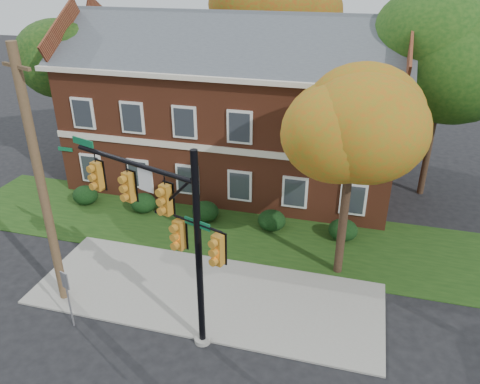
% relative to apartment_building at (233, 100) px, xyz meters
% --- Properties ---
extents(ground, '(120.00, 120.00, 0.00)m').
position_rel_apartment_building_xyz_m(ground, '(2.00, -11.95, -4.99)').
color(ground, black).
rests_on(ground, ground).
extents(sidewalk, '(14.00, 5.00, 0.08)m').
position_rel_apartment_building_xyz_m(sidewalk, '(2.00, -10.95, -4.95)').
color(sidewalk, gray).
rests_on(sidewalk, ground).
extents(grass_strip, '(30.00, 6.00, 0.04)m').
position_rel_apartment_building_xyz_m(grass_strip, '(2.00, -5.95, -4.97)').
color(grass_strip, '#193811').
rests_on(grass_strip, ground).
extents(apartment_building, '(18.80, 8.80, 9.74)m').
position_rel_apartment_building_xyz_m(apartment_building, '(0.00, 0.00, 0.00)').
color(apartment_building, brown).
rests_on(apartment_building, ground).
extents(hedge_far_left, '(1.40, 1.26, 1.05)m').
position_rel_apartment_building_xyz_m(hedge_far_left, '(-7.00, -5.25, -4.46)').
color(hedge_far_left, black).
rests_on(hedge_far_left, ground).
extents(hedge_left, '(1.40, 1.26, 1.05)m').
position_rel_apartment_building_xyz_m(hedge_left, '(-3.50, -5.25, -4.46)').
color(hedge_left, black).
rests_on(hedge_left, ground).
extents(hedge_center, '(1.40, 1.26, 1.05)m').
position_rel_apartment_building_xyz_m(hedge_center, '(0.00, -5.25, -4.46)').
color(hedge_center, black).
rests_on(hedge_center, ground).
extents(hedge_right, '(1.40, 1.26, 1.05)m').
position_rel_apartment_building_xyz_m(hedge_right, '(3.50, -5.25, -4.46)').
color(hedge_right, black).
rests_on(hedge_right, ground).
extents(hedge_far_right, '(1.40, 1.26, 1.05)m').
position_rel_apartment_building_xyz_m(hedge_far_right, '(7.00, -5.25, -4.46)').
color(hedge_far_right, black).
rests_on(hedge_far_right, ground).
extents(tree_near_right, '(4.50, 4.25, 8.58)m').
position_rel_apartment_building_xyz_m(tree_near_right, '(7.22, -8.09, 1.68)').
color(tree_near_right, black).
rests_on(tree_near_right, ground).
extents(tree_left_rear, '(5.40, 5.10, 8.88)m').
position_rel_apartment_building_xyz_m(tree_left_rear, '(-9.73, -1.12, 1.69)').
color(tree_left_rear, black).
rests_on(tree_left_rear, ground).
extents(tree_right_rear, '(6.30, 5.95, 10.62)m').
position_rel_apartment_building_xyz_m(tree_right_rear, '(11.31, 0.86, 3.13)').
color(tree_right_rear, black).
rests_on(tree_right_rear, ground).
extents(tree_far_rear, '(6.84, 6.46, 11.52)m').
position_rel_apartment_building_xyz_m(tree_far_rear, '(1.34, 7.84, 3.86)').
color(tree_far_rear, black).
rests_on(tree_far_rear, ground).
extents(traffic_signal, '(6.25, 2.28, 7.31)m').
position_rel_apartment_building_xyz_m(traffic_signal, '(1.48, -13.03, -0.45)').
color(traffic_signal, gray).
rests_on(traffic_signal, ground).
extents(utility_pole, '(1.47, 0.69, 9.95)m').
position_rel_apartment_building_xyz_m(utility_pole, '(-3.42, -12.65, 0.06)').
color(utility_pole, brown).
rests_on(utility_pole, ground).
extents(sign_post, '(0.34, 0.15, 2.40)m').
position_rel_apartment_building_xyz_m(sign_post, '(-2.16, -13.95, -3.36)').
color(sign_post, slate).
rests_on(sign_post, ground).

